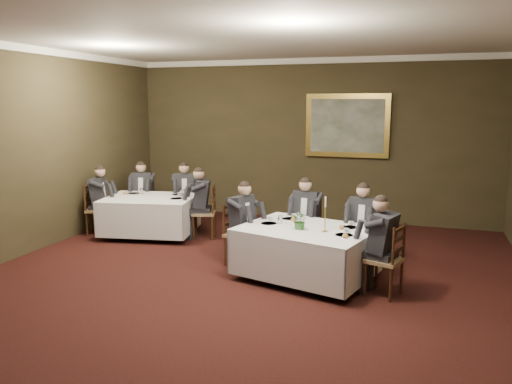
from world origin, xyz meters
The scene contains 27 objects.
ground centered at (0.00, 0.00, 0.00)m, with size 10.00×10.00×0.00m, color black.
ceiling centered at (0.00, 0.00, 3.50)m, with size 8.00×10.00×0.10m, color silver.
back_wall centered at (0.00, 5.00, 1.75)m, with size 8.00×0.10×3.50m, color #312C18.
crown_molding centered at (0.00, 0.00, 3.44)m, with size 8.00×10.00×0.12m.
table_main centered at (0.82, 1.12, 0.45)m, with size 2.17×1.85×0.67m.
table_second centered at (-2.60, 2.53, 0.45)m, with size 1.92×1.59×0.67m.
chair_main_backleft centered at (0.58, 2.18, 0.28)m, with size 0.47×0.45×1.00m.
diner_main_backleft centered at (0.58, 2.17, 0.51)m, with size 0.44×0.51×1.35m.
chair_main_backright centered at (1.55, 1.92, 0.28)m, with size 0.50×0.49×1.00m.
diner_main_backright centered at (1.55, 1.91, 0.51)m, with size 0.47×0.54×1.35m.
chair_main_endleft centered at (-0.33, 1.43, 0.28)m, with size 0.54×0.55×1.00m.
diner_main_endleft centered at (-0.32, 1.43, 0.51)m, with size 0.58×0.53×1.35m.
chair_main_endright centered at (1.96, 0.82, 0.28)m, with size 0.54×0.55×1.00m.
diner_main_endright centered at (1.95, 0.82, 0.51)m, with size 0.58×0.53×1.35m.
chair_sec_backleft centered at (-3.21, 3.31, 0.28)m, with size 0.54×0.53×1.00m.
diner_sec_backleft centered at (-3.21, 3.30, 0.51)m, with size 0.52×0.57×1.35m.
chair_sec_backright centered at (-2.31, 3.48, 0.28)m, with size 0.57×0.56×1.00m.
diner_sec_backright centered at (-2.31, 3.47, 0.51)m, with size 0.56×0.60×1.35m.
chair_sec_endright centered at (-1.54, 2.73, 0.28)m, with size 0.53×0.55×1.00m.
diner_sec_endright centered at (-1.55, 2.73, 0.51)m, with size 0.58×0.52×1.35m.
chair_sec_endleft centered at (-3.66, 2.33, 0.28)m, with size 0.56×0.57×1.00m.
diner_sec_endleft centered at (-3.65, 2.34, 0.51)m, with size 0.60×0.56×1.35m.
centerpiece centered at (0.74, 1.03, 0.90)m, with size 0.25×0.21×0.28m, color #2D5926.
candlestick centered at (1.11, 1.00, 0.95)m, with size 0.08×0.08×0.52m.
place_setting_table_main centered at (0.48, 1.66, 0.80)m, with size 0.33×0.31×0.14m.
place_setting_table_second centered at (-3.06, 2.83, 0.80)m, with size 0.33×0.31×0.14m.
painting centered at (0.82, 4.94, 2.08)m, with size 1.77×0.09×1.34m.
Camera 1 is at (2.34, -5.80, 2.56)m, focal length 35.00 mm.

